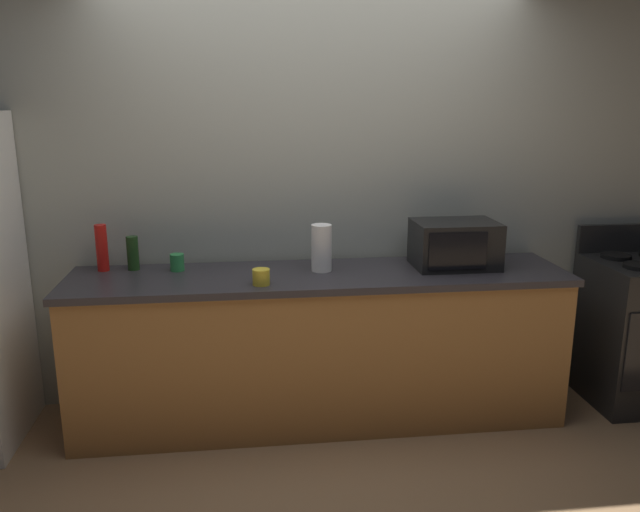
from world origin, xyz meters
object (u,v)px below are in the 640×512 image
(bottle_hot_sauce, at_px, (102,248))
(microwave, at_px, (455,244))
(stove_range, at_px, (638,330))
(mug_green, at_px, (177,262))
(paper_towel_roll, at_px, (322,248))
(bottle_wine, at_px, (133,253))
(mug_yellow, at_px, (261,277))

(bottle_hot_sauce, bearing_deg, microwave, -4.42)
(stove_range, bearing_deg, mug_green, 176.90)
(paper_towel_roll, bearing_deg, microwave, -0.16)
(bottle_wine, height_order, mug_green, bottle_wine)
(stove_range, bearing_deg, bottle_wine, 176.17)
(paper_towel_roll, relative_size, mug_green, 2.75)
(paper_towel_roll, relative_size, mug_yellow, 2.92)
(bottle_wine, bearing_deg, stove_range, -3.83)
(bottle_hot_sauce, height_order, mug_green, bottle_hot_sauce)
(bottle_hot_sauce, relative_size, bottle_wine, 1.37)
(stove_range, height_order, mug_yellow, stove_range)
(microwave, relative_size, bottle_hot_sauce, 1.78)
(stove_range, bearing_deg, bottle_hot_sauce, 176.37)
(paper_towel_roll, bearing_deg, mug_yellow, -145.80)
(mug_yellow, bearing_deg, microwave, 11.80)
(bottle_wine, xyz_separation_m, mug_yellow, (0.72, -0.40, -0.06))
(mug_yellow, height_order, mug_green, mug_green)
(stove_range, relative_size, microwave, 2.25)
(microwave, height_order, mug_yellow, microwave)
(mug_green, bearing_deg, bottle_wine, 168.20)
(microwave, bearing_deg, mug_yellow, -168.20)
(paper_towel_roll, distance_m, bottle_wine, 1.09)
(stove_range, xyz_separation_m, bottle_wine, (-3.06, 0.21, 0.54))
(microwave, bearing_deg, bottle_wine, 175.18)
(stove_range, distance_m, bottle_hot_sauce, 3.29)
(mug_green, bearing_deg, paper_towel_roll, -7.06)
(paper_towel_roll, height_order, bottle_hot_sauce, same)
(paper_towel_roll, xyz_separation_m, bottle_hot_sauce, (-1.25, 0.16, -0.00))
(paper_towel_roll, distance_m, bottle_hot_sauce, 1.26)
(microwave, relative_size, mug_green, 4.89)
(microwave, bearing_deg, stove_range, -2.30)
(microwave, distance_m, mug_yellow, 1.17)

